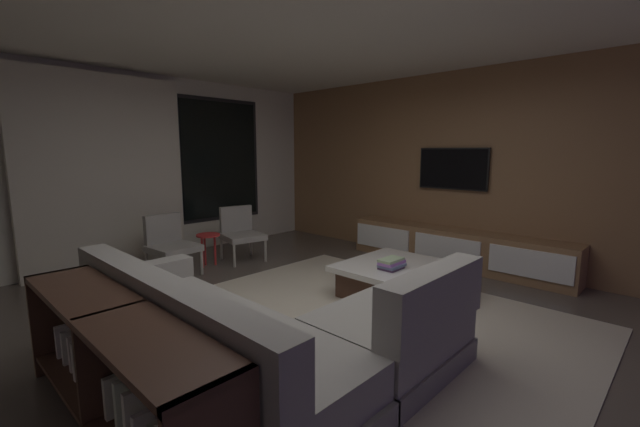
{
  "coord_description": "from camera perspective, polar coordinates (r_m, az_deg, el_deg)",
  "views": [
    {
      "loc": [
        -2.44,
        -2.3,
        1.59
      ],
      "look_at": [
        1.3,
        1.27,
        0.79
      ],
      "focal_mm": 22.42,
      "sensor_mm": 36.0,
      "label": 1
    }
  ],
  "objects": [
    {
      "name": "floor",
      "position": [
        3.71,
        0.35,
        -16.53
      ],
      "size": [
        9.2,
        9.2,
        0.0
      ],
      "primitive_type": "plane",
      "color": "#564C44"
    },
    {
      "name": "back_wall_with_window",
      "position": [
        6.38,
        -24.56,
        5.83
      ],
      "size": [
        6.6,
        0.3,
        2.7
      ],
      "color": "silver",
      "rests_on": "floor"
    },
    {
      "name": "media_wall",
      "position": [
        5.97,
        21.06,
        5.95
      ],
      "size": [
        0.12,
        7.8,
        2.7
      ],
      "color": "#8E6642",
      "rests_on": "floor"
    },
    {
      "name": "ceiling",
      "position": [
        3.53,
        0.4,
        27.17
      ],
      "size": [
        8.2,
        8.2,
        0.0
      ],
      "primitive_type": "plane",
      "color": "silver"
    },
    {
      "name": "area_rug",
      "position": [
        3.89,
        5.13,
        -15.23
      ],
      "size": [
        3.2,
        3.8,
        0.01
      ],
      "primitive_type": "cube",
      "color": "beige",
      "rests_on": "floor"
    },
    {
      "name": "sectional_couch",
      "position": [
        2.97,
        -8.51,
        -17.22
      ],
      "size": [
        1.98,
        2.5,
        0.82
      ],
      "color": "gray",
      "rests_on": "floor"
    },
    {
      "name": "coffee_table",
      "position": [
        4.53,
        11.3,
        -9.36
      ],
      "size": [
        1.16,
        1.16,
        0.36
      ],
      "color": "#462B20",
      "rests_on": "floor"
    },
    {
      "name": "book_stack_on_coffee_table",
      "position": [
        4.32,
        10.17,
        -7.06
      ],
      "size": [
        0.3,
        0.2,
        0.12
      ],
      "color": "#59375D",
      "rests_on": "coffee_table"
    },
    {
      "name": "accent_chair_near_window",
      "position": [
        6.02,
        -11.31,
        -2.39
      ],
      "size": [
        0.65,
        0.66,
        0.78
      ],
      "color": "#B2ADA0",
      "rests_on": "floor"
    },
    {
      "name": "accent_chair_by_curtain",
      "position": [
        5.54,
        -20.67,
        -3.77
      ],
      "size": [
        0.58,
        0.6,
        0.78
      ],
      "color": "#B2ADA0",
      "rests_on": "floor"
    },
    {
      "name": "side_stool",
      "position": [
        5.76,
        -15.72,
        -3.68
      ],
      "size": [
        0.32,
        0.32,
        0.46
      ],
      "color": "red",
      "rests_on": "floor"
    },
    {
      "name": "media_console",
      "position": [
        5.87,
        18.91,
        -4.81
      ],
      "size": [
        0.46,
        3.1,
        0.52
      ],
      "color": "#8E6642",
      "rests_on": "floor"
    },
    {
      "name": "mounted_tv",
      "position": [
        5.97,
        18.44,
        6.09
      ],
      "size": [
        0.05,
        1.01,
        0.58
      ],
      "color": "black"
    },
    {
      "name": "console_table_behind_couch",
      "position": [
        2.64,
        -27.22,
        -18.77
      ],
      "size": [
        0.4,
        2.1,
        0.74
      ],
      "color": "#462B20",
      "rests_on": "floor"
    }
  ]
}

